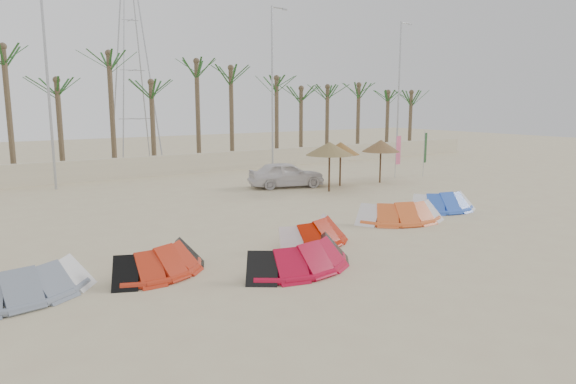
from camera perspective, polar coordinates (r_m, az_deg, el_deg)
ground at (r=15.49m, az=12.48°, el=-7.95°), size 120.00×120.00×0.00m
boundary_wall at (r=34.13m, az=-15.03°, el=2.79°), size 60.00×0.30×1.30m
palm_line at (r=35.57m, az=-15.21°, el=12.41°), size 52.00×4.00×7.70m
lamp_b at (r=30.55m, az=-25.07°, el=11.03°), size 1.25×0.14×11.00m
lamp_c at (r=35.52m, az=-1.71°, el=11.66°), size 1.25×0.14×11.00m
lamp_d at (r=43.08m, az=12.25°, el=11.14°), size 1.25×0.14×11.00m
pylon at (r=40.19m, az=-16.38°, el=2.82°), size 3.00×3.00×14.00m
kite_grey at (r=14.30m, az=-28.22°, el=-8.67°), size 3.76×2.00×0.90m
kite_red_left at (r=14.83m, az=-14.31°, el=-7.15°), size 3.35×2.36×0.90m
kite_red_mid at (r=14.82m, az=0.77°, el=-6.83°), size 3.80×2.01×0.90m
kite_red_right at (r=17.47m, az=2.39°, el=-4.24°), size 3.59×2.39×0.90m
kite_orange at (r=20.96m, az=11.79°, el=-2.05°), size 3.88×2.48×0.90m
kite_blue at (r=23.53m, az=16.38°, el=-0.95°), size 3.36×2.14×0.90m
parasol_left at (r=27.18m, az=4.64°, el=4.83°), size 2.53×2.53×2.65m
parasol_mid at (r=29.13m, az=5.86°, el=4.85°), size 2.18×2.18×2.49m
parasol_right at (r=30.63m, az=10.28°, el=5.07°), size 2.23×2.23×2.54m
flag_pink at (r=33.21m, az=12.10°, el=4.43°), size 0.45×0.04×2.76m
flag_green at (r=34.02m, az=15.08°, el=4.62°), size 0.44×0.17×2.94m
car at (r=28.71m, az=-0.19°, el=1.97°), size 4.53×2.85×1.44m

